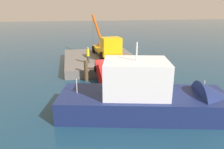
{
  "coord_description": "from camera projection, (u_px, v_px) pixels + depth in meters",
  "views": [
    {
      "loc": [
        20.55,
        -3.98,
        7.09
      ],
      "look_at": [
        0.24,
        0.18,
        0.57
      ],
      "focal_mm": 34.32,
      "sensor_mm": 36.0,
      "label": 1
    }
  ],
  "objects": [
    {
      "name": "moored_yacht",
      "position": [
        169.0,
        104.0,
        14.67
      ],
      "size": [
        6.95,
        13.92,
        6.54
      ],
      "color": "navy",
      "rests_on": "ground"
    },
    {
      "name": "dock_worker",
      "position": [
        88.0,
        55.0,
        24.49
      ],
      "size": [
        0.34,
        0.34,
        1.82
      ],
      "color": "#333333",
      "rests_on": "dock"
    },
    {
      "name": "dock",
      "position": [
        100.0,
        60.0,
        27.89
      ],
      "size": [
        11.69,
        9.1,
        0.94
      ],
      "primitive_type": "cube",
      "color": "slate",
      "rests_on": "ground"
    },
    {
      "name": "ground",
      "position": [
        110.0,
        79.0,
        22.09
      ],
      "size": [
        200.0,
        200.0,
        0.0
      ],
      "primitive_type": "plane",
      "color": "navy"
    },
    {
      "name": "crane_truck",
      "position": [
        107.0,
        47.0,
        27.37
      ],
      "size": [
        10.2,
        3.16,
        5.11
      ],
      "color": "orange",
      "rests_on": "dock"
    },
    {
      "name": "salvaged_car",
      "position": [
        108.0,
        78.0,
        20.54
      ],
      "size": [
        4.2,
        2.24,
        3.1
      ],
      "color": "red",
      "rests_on": "ground"
    },
    {
      "name": "piling_near",
      "position": [
        86.0,
        71.0,
        21.24
      ],
      "size": [
        0.39,
        0.39,
        2.12
      ],
      "primitive_type": "cylinder",
      "color": "brown",
      "rests_on": "ground"
    },
    {
      "name": "piling_mid",
      "position": [
        131.0,
        69.0,
        22.02
      ],
      "size": [
        0.34,
        0.34,
        2.02
      ],
      "primitive_type": "cylinder",
      "color": "brown",
      "rests_on": "ground"
    }
  ]
}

